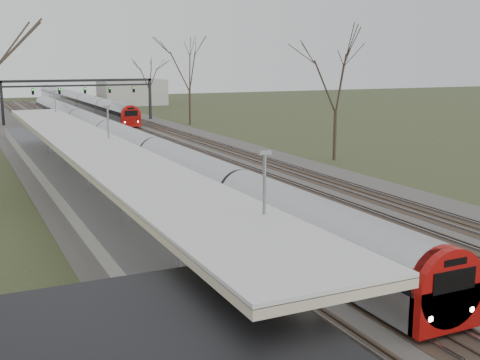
{
  "coord_description": "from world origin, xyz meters",
  "views": [
    {
      "loc": [
        -15.95,
        -1.62,
        8.69
      ],
      "look_at": [
        -1.55,
        28.62,
        2.0
      ],
      "focal_mm": 45.0,
      "sensor_mm": 36.0,
      "label": 1
    }
  ],
  "objects": [
    {
      "name": "passenger",
      "position": [
        -8.35,
        18.56,
        1.81
      ],
      "size": [
        0.43,
        0.62,
        1.61
      ],
      "primitive_type": "imported",
      "rotation": [
        0.0,
        0.0,
        1.65
      ],
      "color": "navy",
      "rests_on": "platform"
    },
    {
      "name": "tree_east_far",
      "position": [
        14.0,
        42.0,
        7.29
      ],
      "size": [
        5.0,
        5.0,
        10.3
      ],
      "color": "#2D231C",
      "rests_on": "ground"
    },
    {
      "name": "canopy",
      "position": [
        -9.05,
        32.99,
        3.93
      ],
      "size": [
        4.1,
        50.0,
        3.11
      ],
      "color": "slate",
      "rests_on": "platform"
    },
    {
      "name": "track_bed",
      "position": [
        0.26,
        55.0,
        0.06
      ],
      "size": [
        24.0,
        160.0,
        0.22
      ],
      "color": "#474442",
      "rests_on": "ground"
    },
    {
      "name": "signal_gantry",
      "position": [
        0.29,
        84.99,
        4.91
      ],
      "size": [
        21.0,
        0.59,
        6.08
      ],
      "color": "black",
      "rests_on": "ground"
    },
    {
      "name": "train_near",
      "position": [
        -2.5,
        56.23,
        1.48
      ],
      "size": [
        2.62,
        90.21,
        3.05
      ],
      "color": "#A1A4AB",
      "rests_on": "ground"
    },
    {
      "name": "train_far",
      "position": [
        4.5,
        111.09,
        1.48
      ],
      "size": [
        2.62,
        75.21,
        3.05
      ],
      "color": "#A1A4AB",
      "rests_on": "ground"
    },
    {
      "name": "platform",
      "position": [
        -9.05,
        37.5,
        0.5
      ],
      "size": [
        3.5,
        69.0,
        1.0
      ],
      "primitive_type": "cube",
      "color": "#9E9B93",
      "rests_on": "ground"
    }
  ]
}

